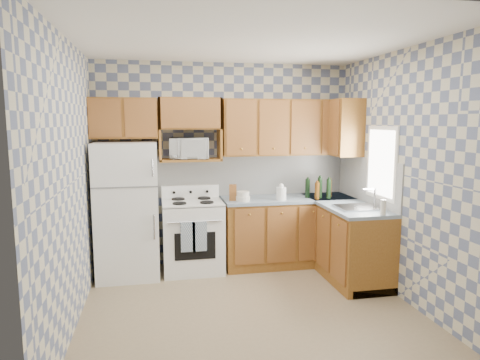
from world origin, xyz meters
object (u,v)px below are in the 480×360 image
microwave (189,148)px  electric_kettle (281,194)px  stove_body (193,237)px  refrigerator (128,210)px

microwave → electric_kettle: 1.33m
microwave → electric_kettle: bearing=-10.9°
stove_body → electric_kettle: (1.14, -0.14, 0.55)m
stove_body → microwave: (-0.02, 0.16, 1.14)m
microwave → electric_kettle: microwave is taller
microwave → refrigerator: bearing=-163.0°
electric_kettle → refrigerator: bearing=176.7°
microwave → electric_kettle: (1.16, -0.30, -0.58)m
refrigerator → stove_body: bearing=1.8°
refrigerator → microwave: microwave is taller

